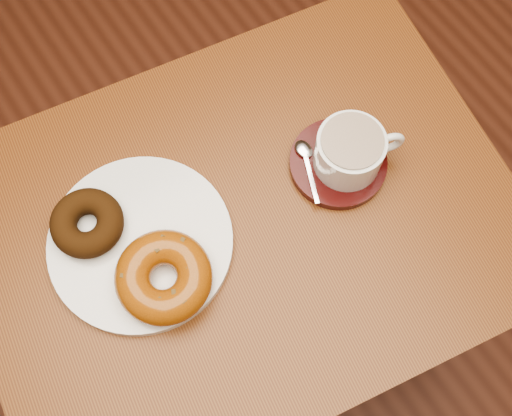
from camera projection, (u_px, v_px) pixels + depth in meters
ground at (316, 292)px, 1.54m from camera, size 6.00×6.00×0.00m
cafe_table at (245, 245)px, 0.97m from camera, size 0.82×0.66×0.69m
donut_plate at (141, 243)px, 0.85m from camera, size 0.28×0.28×0.01m
donut_cinnamon at (87, 223)px, 0.83m from camera, size 0.13×0.13×0.04m
donut_caramel at (164, 277)px, 0.80m from camera, size 0.14×0.14×0.05m
saucer at (338, 163)px, 0.89m from camera, size 0.17×0.17×0.01m
coffee_cup at (351, 151)px, 0.85m from camera, size 0.12×0.09×0.07m
teaspoon at (305, 155)px, 0.88m from camera, size 0.05×0.09×0.01m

